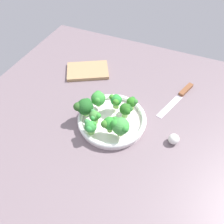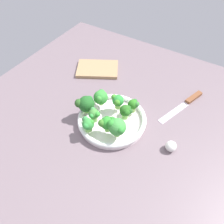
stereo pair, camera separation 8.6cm
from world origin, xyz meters
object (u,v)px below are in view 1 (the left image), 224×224
Objects in this scene: broccoli_floret_5 at (90,127)px; broccoli_floret_8 at (126,110)px; broccoli_floret_3 at (120,126)px; cutting_board at (88,71)px; broccoli_floret_6 at (98,98)px; bowl at (112,120)px; broccoli_floret_2 at (84,107)px; broccoli_floret_7 at (110,123)px; broccoli_floret_0 at (95,116)px; broccoli_floret_1 at (132,103)px; broccoli_floret_4 at (116,101)px; garlic_bulb at (174,139)px; knife at (180,95)px.

broccoli_floret_8 is at bearing -126.09° from broccoli_floret_5.
cutting_board is at bearing -46.47° from broccoli_floret_3.
broccoli_floret_6 reaches higher than broccoli_floret_5.
bowl reaches higher than cutting_board.
broccoli_floret_2 is 13.20cm from broccoli_floret_7.
bowl is 8.78cm from broccoli_floret_0.
bowl is 4.23× the size of broccoli_floret_8.
broccoli_floret_4 is at bearing 16.58° from broccoli_floret_1.
broccoli_floret_5 is at bearing 130.37° from broccoli_floret_2.
broccoli_floret_6 is (2.79, -8.85, 0.38)cm from broccoli_floret_0.
broccoli_floret_7 is at bearing 167.72° from broccoli_floret_0.
broccoli_floret_5 is at bearing 98.69° from broccoli_floret_0.
cutting_board is 55.29cm from garlic_bulb.
broccoli_floret_3 is 1.15× the size of broccoli_floret_7.
broccoli_floret_1 is (-10.41, -12.29, 0.10)cm from broccoli_floret_0.
cutting_board is (46.46, 1.16, 0.25)cm from knife.
broccoli_floret_6 is 28.02cm from cutting_board.
broccoli_floret_7 reaches higher than broccoli_floret_4.
cutting_board is at bearing -50.42° from broccoli_floret_7.
broccoli_floret_2 reaches higher than broccoli_floret_6.
broccoli_floret_3 is (-5.95, 6.50, 6.42)cm from bowl.
broccoli_floret_7 is 1.66× the size of garlic_bulb.
broccoli_floret_6 is 0.26× the size of knife.
broccoli_floret_5 is 0.82× the size of broccoli_floret_7.
broccoli_floret_1 reaches higher than broccoli_floret_5.
broccoli_floret_5 is 0.22× the size of knife.
broccoli_floret_8 is (-15.38, -4.92, -0.00)cm from broccoli_floret_2.
broccoli_floret_2 is 44.35cm from knife.
broccoli_floret_2 is 0.93× the size of broccoli_floret_3.
broccoli_floret_3 is 1.40× the size of broccoli_floret_5.
broccoli_floret_5 is at bearing 29.46° from broccoli_floret_7.
knife is (-16.13, -33.09, -7.68)cm from broccoli_floret_3.
garlic_bulb is (-49.32, 24.95, 1.26)cm from cutting_board.
broccoli_floret_1 is at bearing -148.29° from broccoli_floret_2.
broccoli_floret_2 is 1.77× the size of garlic_bulb.
broccoli_floret_3 reaches higher than broccoli_floret_2.
broccoli_floret_7 is 24.68cm from garlic_bulb.
bowl is at bearing 25.90° from broccoli_floret_8.
broccoli_floret_2 reaches higher than broccoli_floret_5.
broccoli_floret_3 is at bearing 97.32° from broccoli_floret_8.
broccoli_floret_2 is at bearing 116.26° from cutting_board.
broccoli_floret_7 is at bearing 162.63° from broccoli_floret_2.
knife is at bearing -142.71° from broccoli_floret_6.
broccoli_floret_1 is 21.29cm from garlic_bulb.
broccoli_floret_8 is at bearing -82.68° from broccoli_floret_3.
broccoli_floret_6 is at bearing 14.63° from broccoli_floret_1.
broccoli_floret_8 is 0.25× the size of knife.
broccoli_floret_7 is (-12.59, 3.94, 0.35)cm from broccoli_floret_2.
cutting_board is (29.81, -18.13, -6.34)cm from broccoli_floret_1.
broccoli_floret_0 is at bearing 45.04° from bowl.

